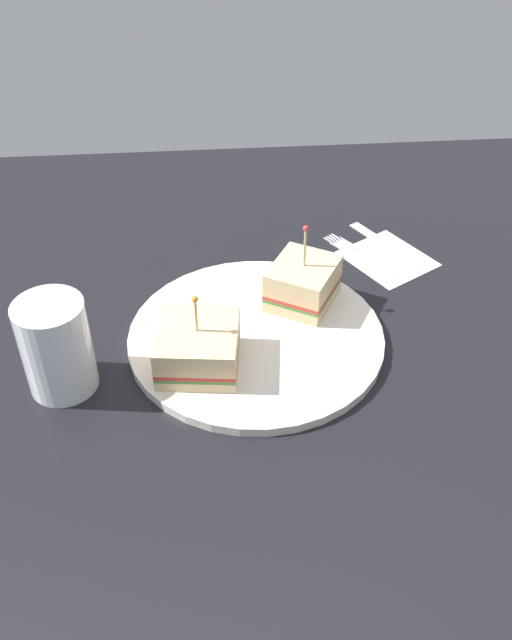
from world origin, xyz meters
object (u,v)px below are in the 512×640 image
Objects in this scene: sandwich_half_front at (198,347)px; sandwich_half_back at (303,283)px; drink_glass at (57,350)px; knife at (381,241)px; plate at (256,337)px; napkin at (388,258)px; fork at (354,250)px.

sandwich_half_back is (-10.32, 12.81, 0.23)cm from sandwich_half_front.
drink_glass is 0.89× the size of knife.
plate is at bearing 124.73° from sandwich_half_front.
sandwich_half_front is 0.81× the size of knife.
napkin is 0.95× the size of fork.
sandwich_half_front is 31.15cm from fork.
plate is 23.09cm from fork.
sandwich_half_front is at bearing -51.14° from sandwich_half_back.
plate reaches higher than knife.
drink_glass is at bearing -75.78° from plate.
sandwich_half_front reaches higher than fork.
plate is 22.39cm from drink_glass.
drink_glass reaches higher than plate.
sandwich_half_back is at bearing -36.90° from fork.
sandwich_half_front is (4.61, -6.65, 2.96)cm from plate.
drink_glass is (0.78, -14.62, 1.47)cm from sandwich_half_front.
drink_glass is at bearing -86.94° from sandwich_half_front.
drink_glass reaches higher than napkin.
sandwich_half_back is at bearing 132.84° from plate.
plate is 2.44× the size of knife.
napkin is at bearing 126.31° from sandwich_half_back.
knife is at bearing 179.43° from napkin.
drink_glass is at bearing -58.44° from knife.
plate is at bearing -40.61° from fork.
sandwich_half_back reaches higher than sandwich_half_front.
drink_glass is (11.10, -27.43, 1.24)cm from sandwich_half_back.
drink_glass is 45.79cm from napkin.
plate is at bearing -44.67° from knife.
napkin is at bearing -0.57° from knife.
knife is at bearing 132.93° from sandwich_half_front.
plate is 27.46cm from knife.
drink_glass is 47.86cm from knife.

